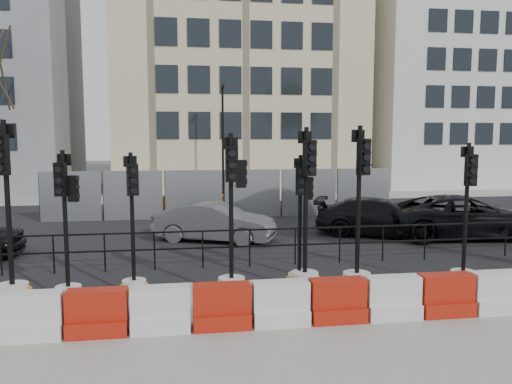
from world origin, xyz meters
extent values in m
plane|color=#51514C|center=(0.00, 0.00, 0.00)|extent=(120.00, 120.00, 0.00)
cube|color=gray|center=(0.00, -3.00, 0.01)|extent=(40.00, 6.00, 0.02)
cube|color=black|center=(0.00, 7.00, 0.01)|extent=(40.00, 14.00, 0.03)
cube|color=gray|center=(0.00, 16.00, 0.01)|extent=(40.00, 4.00, 0.02)
cube|color=beige|center=(2.00, 22.00, 9.00)|extent=(15.00, 10.00, 18.00)
cube|color=silver|center=(17.00, 22.00, 8.00)|extent=(12.00, 9.00, 16.00)
cylinder|color=black|center=(-6.00, 1.20, 0.50)|extent=(0.04, 0.04, 1.00)
cylinder|color=black|center=(-4.80, 1.20, 0.50)|extent=(0.04, 0.04, 1.00)
cylinder|color=black|center=(-3.60, 1.20, 0.50)|extent=(0.04, 0.04, 1.00)
cylinder|color=black|center=(-2.40, 1.20, 0.50)|extent=(0.04, 0.04, 1.00)
cylinder|color=black|center=(-1.20, 1.20, 0.50)|extent=(0.04, 0.04, 1.00)
cylinder|color=black|center=(0.00, 1.20, 0.50)|extent=(0.04, 0.04, 1.00)
cylinder|color=black|center=(1.20, 1.20, 0.50)|extent=(0.04, 0.04, 1.00)
cylinder|color=black|center=(2.40, 1.20, 0.50)|extent=(0.04, 0.04, 1.00)
cylinder|color=black|center=(3.60, 1.20, 0.50)|extent=(0.04, 0.04, 1.00)
cylinder|color=black|center=(4.80, 1.20, 0.50)|extent=(0.04, 0.04, 1.00)
cylinder|color=black|center=(6.00, 1.20, 0.50)|extent=(0.04, 0.04, 1.00)
cylinder|color=black|center=(7.20, 1.20, 0.50)|extent=(0.04, 0.04, 1.00)
cube|color=black|center=(0.00, 1.20, 0.98)|extent=(18.00, 0.04, 0.04)
cube|color=black|center=(0.00, 1.20, 0.55)|extent=(18.00, 0.04, 0.04)
cube|color=gray|center=(-6.00, 9.00, 1.00)|extent=(2.30, 0.05, 2.00)
cylinder|color=black|center=(-7.15, 9.00, 1.00)|extent=(0.05, 0.05, 2.00)
cube|color=gray|center=(-3.60, 9.00, 1.00)|extent=(2.30, 0.05, 2.00)
cylinder|color=black|center=(-4.75, 9.00, 1.00)|extent=(0.05, 0.05, 2.00)
cube|color=gray|center=(-1.20, 9.00, 1.00)|extent=(2.30, 0.05, 2.00)
cylinder|color=black|center=(-2.35, 9.00, 1.00)|extent=(0.05, 0.05, 2.00)
cube|color=gray|center=(1.20, 9.00, 1.00)|extent=(2.30, 0.05, 2.00)
cylinder|color=black|center=(0.05, 9.00, 1.00)|extent=(0.05, 0.05, 2.00)
cube|color=gray|center=(3.60, 9.00, 1.00)|extent=(2.30, 0.05, 2.00)
cylinder|color=black|center=(2.45, 9.00, 1.00)|extent=(0.05, 0.05, 2.00)
cube|color=gray|center=(6.00, 9.00, 1.00)|extent=(2.30, 0.05, 2.00)
cylinder|color=black|center=(4.85, 9.00, 1.00)|extent=(0.05, 0.05, 2.00)
cube|color=#D4500E|center=(-4.00, 10.50, 0.40)|extent=(1.00, 0.40, 0.80)
cube|color=#D4500E|center=(-2.00, 10.50, 0.40)|extent=(1.00, 0.40, 0.80)
cube|color=#D4500E|center=(0.00, 10.50, 0.40)|extent=(1.00, 0.40, 0.80)
cube|color=#D4500E|center=(2.00, 10.50, 0.40)|extent=(1.00, 0.40, 0.80)
cube|color=#D4500E|center=(4.00, 10.50, 0.40)|extent=(1.00, 0.40, 0.80)
cube|color=#D4500E|center=(6.00, 10.50, 0.40)|extent=(1.00, 0.40, 0.80)
cylinder|color=black|center=(0.50, 15.00, 3.00)|extent=(0.12, 0.12, 6.00)
cube|color=black|center=(0.50, 14.75, 5.90)|extent=(0.12, 0.50, 0.12)
cube|color=white|center=(-4.20, -2.80, 0.15)|extent=(1.00, 0.50, 0.30)
cube|color=white|center=(-4.20, -2.80, 0.55)|extent=(1.00, 0.35, 0.50)
cube|color=red|center=(-3.15, -2.80, 0.15)|extent=(1.00, 0.50, 0.30)
cube|color=red|center=(-3.15, -2.80, 0.55)|extent=(1.00, 0.35, 0.50)
cube|color=white|center=(-2.10, -2.80, 0.15)|extent=(1.00, 0.50, 0.30)
cube|color=white|center=(-2.10, -2.80, 0.55)|extent=(1.00, 0.35, 0.50)
cube|color=red|center=(-1.05, -2.80, 0.15)|extent=(1.00, 0.50, 0.30)
cube|color=red|center=(-1.05, -2.80, 0.55)|extent=(1.00, 0.35, 0.50)
cube|color=white|center=(0.00, -2.80, 0.15)|extent=(1.00, 0.50, 0.30)
cube|color=white|center=(0.00, -2.80, 0.55)|extent=(1.00, 0.35, 0.50)
cube|color=red|center=(1.05, -2.80, 0.15)|extent=(1.00, 0.50, 0.30)
cube|color=red|center=(1.05, -2.80, 0.55)|extent=(1.00, 0.35, 0.50)
cube|color=white|center=(2.10, -2.80, 0.15)|extent=(1.00, 0.50, 0.30)
cube|color=white|center=(2.10, -2.80, 0.55)|extent=(1.00, 0.35, 0.50)
cube|color=red|center=(3.15, -2.80, 0.15)|extent=(1.00, 0.50, 0.30)
cube|color=red|center=(3.15, -2.80, 0.55)|extent=(1.00, 0.35, 0.50)
cube|color=white|center=(4.20, -2.80, 0.15)|extent=(1.00, 0.50, 0.30)
cube|color=white|center=(4.20, -2.80, 0.55)|extent=(1.00, 0.35, 0.50)
cylinder|color=white|center=(-5.06, -1.00, 0.22)|extent=(0.60, 0.60, 0.45)
torus|color=orange|center=(-5.06, -1.00, 0.13)|extent=(0.72, 0.72, 0.06)
torus|color=orange|center=(-5.06, -1.00, 0.22)|extent=(0.72, 0.72, 0.06)
torus|color=orange|center=(-5.06, -1.00, 0.31)|extent=(0.72, 0.72, 0.06)
cylinder|color=black|center=(-5.06, -1.00, 2.01)|extent=(0.10, 0.10, 3.34)
cube|color=black|center=(-5.09, -1.13, 3.01)|extent=(0.29, 0.21, 0.78)
cube|color=black|center=(-5.05, -0.94, 3.45)|extent=(0.33, 0.10, 0.27)
cylinder|color=white|center=(-3.99, -1.07, 0.19)|extent=(0.51, 0.51, 0.37)
torus|color=orange|center=(-3.99, -1.07, 0.11)|extent=(0.61, 0.61, 0.05)
torus|color=orange|center=(-3.99, -1.07, 0.19)|extent=(0.61, 0.61, 0.05)
torus|color=orange|center=(-3.99, -1.07, 0.26)|extent=(0.61, 0.61, 0.05)
cylinder|color=black|center=(-3.99, -1.07, 1.69)|extent=(0.08, 0.08, 2.81)
cube|color=black|center=(-4.02, -1.18, 2.53)|extent=(0.25, 0.18, 0.66)
cylinder|color=black|center=(-4.04, -1.25, 2.32)|extent=(0.15, 0.08, 0.14)
cylinder|color=black|center=(-4.04, -1.25, 2.53)|extent=(0.15, 0.08, 0.14)
cylinder|color=black|center=(-4.04, -1.25, 2.73)|extent=(0.15, 0.08, 0.14)
cube|color=black|center=(-3.97, -1.02, 2.90)|extent=(0.28, 0.10, 0.22)
cube|color=black|center=(-3.81, -1.12, 2.34)|extent=(0.21, 0.17, 0.52)
cylinder|color=white|center=(-2.72, -0.81, 0.18)|extent=(0.50, 0.50, 0.37)
torus|color=orange|center=(-2.72, -0.81, 0.11)|extent=(0.60, 0.60, 0.05)
torus|color=orange|center=(-2.72, -0.81, 0.18)|extent=(0.60, 0.60, 0.05)
torus|color=orange|center=(-2.72, -0.81, 0.26)|extent=(0.60, 0.60, 0.05)
cylinder|color=black|center=(-2.72, -0.81, 1.65)|extent=(0.08, 0.08, 2.76)
cube|color=black|center=(-2.69, -0.91, 2.48)|extent=(0.25, 0.19, 0.64)
cylinder|color=black|center=(-2.66, -0.98, 2.28)|extent=(0.15, 0.09, 0.14)
cylinder|color=black|center=(-2.66, -0.98, 2.48)|extent=(0.15, 0.09, 0.14)
cylinder|color=black|center=(-2.66, -0.98, 2.68)|extent=(0.15, 0.09, 0.14)
cube|color=black|center=(-2.74, -0.76, 2.85)|extent=(0.27, 0.12, 0.22)
cylinder|color=white|center=(-0.70, -1.09, 0.21)|extent=(0.56, 0.56, 0.41)
torus|color=orange|center=(-0.70, -1.09, 0.12)|extent=(0.67, 0.67, 0.05)
torus|color=orange|center=(-0.70, -1.09, 0.21)|extent=(0.67, 0.67, 0.05)
torus|color=orange|center=(-0.70, -1.09, 0.29)|extent=(0.67, 0.67, 0.05)
cylinder|color=black|center=(-0.70, -1.09, 1.87)|extent=(0.09, 0.09, 3.11)
cube|color=black|center=(-0.70, -1.22, 2.80)|extent=(0.25, 0.15, 0.73)
cylinder|color=black|center=(-0.70, -1.30, 2.57)|extent=(0.16, 0.06, 0.16)
cylinder|color=black|center=(-0.70, -1.30, 2.80)|extent=(0.16, 0.06, 0.16)
cylinder|color=black|center=(-0.70, -1.30, 3.03)|extent=(0.16, 0.06, 0.16)
cube|color=black|center=(-0.71, -1.03, 3.21)|extent=(0.31, 0.04, 0.25)
cube|color=black|center=(-0.50, -1.09, 2.59)|extent=(0.21, 0.14, 0.57)
cylinder|color=white|center=(0.91, -0.96, 0.22)|extent=(0.58, 0.58, 0.43)
torus|color=orange|center=(0.91, -0.96, 0.13)|extent=(0.70, 0.70, 0.05)
torus|color=orange|center=(0.91, -0.96, 0.22)|extent=(0.70, 0.70, 0.05)
torus|color=orange|center=(0.91, -0.96, 0.30)|extent=(0.70, 0.70, 0.05)
cylinder|color=black|center=(0.91, -0.96, 1.94)|extent=(0.10, 0.10, 3.23)
cube|color=black|center=(0.95, -1.08, 2.91)|extent=(0.29, 0.22, 0.75)
cylinder|color=black|center=(0.98, -1.16, 2.67)|extent=(0.17, 0.10, 0.16)
cylinder|color=black|center=(0.98, -1.16, 2.91)|extent=(0.17, 0.10, 0.16)
cylinder|color=black|center=(0.98, -1.16, 3.14)|extent=(0.17, 0.10, 0.16)
cube|color=black|center=(0.89, -0.90, 3.34)|extent=(0.32, 0.13, 0.26)
cylinder|color=white|center=(0.82, -0.80, 0.18)|extent=(0.48, 0.48, 0.36)
torus|color=orange|center=(0.82, -0.80, 0.11)|extent=(0.58, 0.58, 0.04)
torus|color=orange|center=(0.82, -0.80, 0.18)|extent=(0.58, 0.58, 0.04)
torus|color=orange|center=(0.82, -0.80, 0.25)|extent=(0.58, 0.58, 0.04)
cylinder|color=black|center=(0.82, -0.80, 1.61)|extent=(0.08, 0.08, 2.69)
cube|color=black|center=(0.81, -0.91, 2.42)|extent=(0.23, 0.16, 0.63)
cylinder|color=black|center=(0.80, -0.98, 2.22)|extent=(0.14, 0.06, 0.13)
cylinder|color=black|center=(0.80, -0.98, 2.42)|extent=(0.14, 0.06, 0.13)
cylinder|color=black|center=(0.80, -0.98, 2.62)|extent=(0.14, 0.06, 0.13)
cube|color=black|center=(0.83, -0.75, 2.78)|extent=(0.27, 0.07, 0.22)
cube|color=black|center=(1.00, -0.83, 2.24)|extent=(0.19, 0.14, 0.49)
cylinder|color=white|center=(2.00, -1.19, 0.22)|extent=(0.59, 0.59, 0.43)
torus|color=orange|center=(2.00, -1.19, 0.13)|extent=(0.71, 0.71, 0.05)
torus|color=orange|center=(2.00, -1.19, 0.22)|extent=(0.71, 0.71, 0.05)
torus|color=orange|center=(2.00, -1.19, 0.30)|extent=(0.71, 0.71, 0.05)
cylinder|color=black|center=(2.00, -1.19, 1.95)|extent=(0.10, 0.10, 3.26)
cube|color=black|center=(2.05, -1.32, 2.93)|extent=(0.30, 0.23, 0.76)
cylinder|color=black|center=(2.07, -1.40, 2.69)|extent=(0.17, 0.10, 0.16)
cylinder|color=black|center=(2.07, -1.40, 2.93)|extent=(0.17, 0.10, 0.16)
cylinder|color=black|center=(2.07, -1.40, 3.17)|extent=(0.17, 0.10, 0.16)
cube|color=black|center=(1.98, -1.13, 3.37)|extent=(0.32, 0.13, 0.26)
cylinder|color=white|center=(4.45, -1.25, 0.20)|extent=(0.53, 0.53, 0.39)
torus|color=orange|center=(4.45, -1.25, 0.12)|extent=(0.63, 0.63, 0.05)
torus|color=orange|center=(4.45, -1.25, 0.20)|extent=(0.63, 0.63, 0.05)
torus|color=orange|center=(4.45, -1.25, 0.27)|extent=(0.63, 0.63, 0.05)
cylinder|color=black|center=(4.45, -1.25, 1.76)|extent=(0.09, 0.09, 2.93)
cube|color=black|center=(4.45, -1.37, 2.63)|extent=(0.24, 0.14, 0.68)
cylinder|color=black|center=(4.45, -1.44, 2.42)|extent=(0.15, 0.05, 0.15)
cylinder|color=black|center=(4.45, -1.44, 2.63)|extent=(0.15, 0.05, 0.15)
cylinder|color=black|center=(4.45, -1.44, 2.85)|extent=(0.15, 0.05, 0.15)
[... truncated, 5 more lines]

